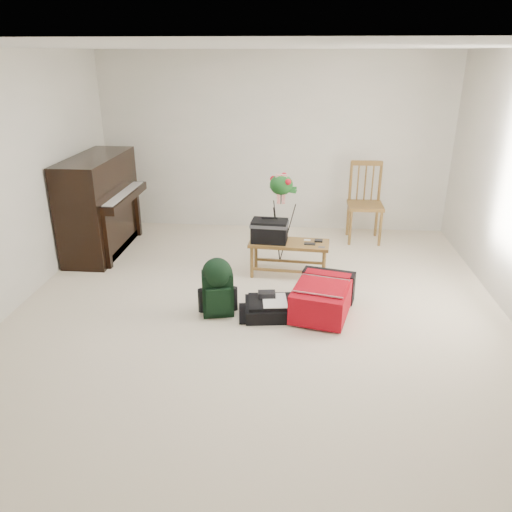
# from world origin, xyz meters

# --- Properties ---
(floor) EXTENTS (5.00, 5.50, 0.01)m
(floor) POSITION_xyz_m (0.00, 0.00, 0.00)
(floor) COLOR beige
(floor) RESTS_ON ground
(ceiling) EXTENTS (5.00, 5.50, 0.01)m
(ceiling) POSITION_xyz_m (0.00, 0.00, 2.50)
(ceiling) COLOR white
(ceiling) RESTS_ON wall_back
(wall_back) EXTENTS (5.00, 0.04, 2.50)m
(wall_back) POSITION_xyz_m (0.00, 2.75, 1.25)
(wall_back) COLOR beige
(wall_back) RESTS_ON floor
(piano) EXTENTS (0.71, 1.50, 1.25)m
(piano) POSITION_xyz_m (-2.19, 1.60, 0.60)
(piano) COLOR black
(piano) RESTS_ON floor
(bench) EXTENTS (0.95, 0.44, 0.71)m
(bench) POSITION_xyz_m (0.12, 0.98, 0.50)
(bench) COLOR brown
(bench) RESTS_ON floor
(dining_chair) EXTENTS (0.47, 0.47, 1.08)m
(dining_chair) POSITION_xyz_m (1.29, 2.30, 0.53)
(dining_chair) COLOR brown
(dining_chair) RESTS_ON floor
(red_suitcase) EXTENTS (0.69, 0.89, 0.33)m
(red_suitcase) POSITION_xyz_m (0.65, 0.13, 0.18)
(red_suitcase) COLOR #B50712
(red_suitcase) RESTS_ON floor
(black_duffel) EXTENTS (0.59, 0.49, 0.23)m
(black_duffel) POSITION_xyz_m (0.15, -0.01, 0.08)
(black_duffel) COLOR black
(black_duffel) RESTS_ON floor
(green_backpack) EXTENTS (0.34, 0.31, 0.61)m
(green_backpack) POSITION_xyz_m (-0.40, -0.05, 0.33)
(green_backpack) COLOR black
(green_backpack) RESTS_ON floor
(flower_stand) EXTENTS (0.38, 0.38, 1.15)m
(flower_stand) POSITION_xyz_m (0.16, 1.41, 0.56)
(flower_stand) COLOR black
(flower_stand) RESTS_ON floor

